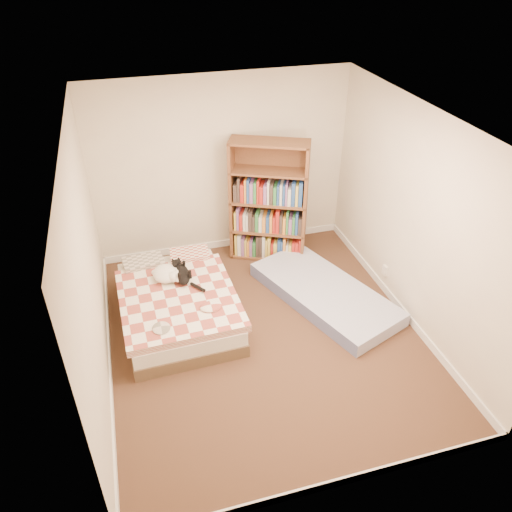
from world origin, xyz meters
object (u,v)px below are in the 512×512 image
object	(u,v)px
bed	(177,302)
floor_mattress	(324,293)
bookshelf	(268,217)
white_dog	(167,274)
black_cat	(182,273)

from	to	relation	value
bed	floor_mattress	distance (m)	1.85
bookshelf	white_dog	bearing A→B (deg)	-126.79
bookshelf	black_cat	bearing A→B (deg)	-123.41
white_dog	bed	bearing A→B (deg)	-61.11
bookshelf	white_dog	xyz separation A→B (m)	(-1.51, -0.83, -0.10)
floor_mattress	bookshelf	bearing A→B (deg)	87.39
floor_mattress	black_cat	world-z (taller)	black_cat
floor_mattress	black_cat	distance (m)	1.81
bookshelf	black_cat	distance (m)	1.57
black_cat	bed	bearing A→B (deg)	-127.39
floor_mattress	black_cat	xyz separation A→B (m)	(-1.73, 0.36, 0.41)
bed	bookshelf	distance (m)	1.81
bed	black_cat	xyz separation A→B (m)	(0.11, 0.19, 0.28)
floor_mattress	black_cat	bearing A→B (deg)	147.14
bed	white_dog	size ratio (longest dim) A/B	4.76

